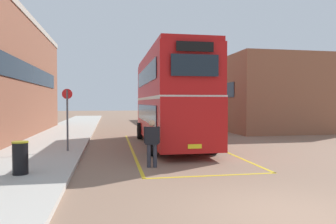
# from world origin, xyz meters

# --- Properties ---
(ground_plane) EXTENTS (135.60, 135.60, 0.00)m
(ground_plane) POSITION_xyz_m (0.00, 14.40, 0.00)
(ground_plane) COLOR #846651
(sidewalk_left) EXTENTS (4.00, 57.60, 0.14)m
(sidewalk_left) POSITION_xyz_m (-6.50, 16.80, 0.07)
(sidewalk_left) COLOR #B2ADA3
(sidewalk_left) RESTS_ON ground
(depot_building_right) EXTENTS (8.48, 16.65, 5.79)m
(depot_building_right) POSITION_xyz_m (9.71, 21.92, 2.89)
(depot_building_right) COLOR brown
(depot_building_right) RESTS_ON ground
(double_decker_bus) EXTENTS (3.00, 10.01, 4.75)m
(double_decker_bus) POSITION_xyz_m (-0.24, 10.46, 2.51)
(double_decker_bus) COLOR black
(double_decker_bus) RESTS_ON ground
(single_deck_bus) EXTENTS (2.85, 9.54, 3.02)m
(single_deck_bus) POSITION_xyz_m (3.47, 31.18, 1.64)
(single_deck_bus) COLOR black
(single_deck_bus) RESTS_ON ground
(pedestrian_boarding) EXTENTS (0.55, 0.29, 1.64)m
(pedestrian_boarding) POSITION_xyz_m (-1.94, 5.10, 0.94)
(pedestrian_boarding) COLOR #2D2D38
(pedestrian_boarding) RESTS_ON ground
(litter_bin) EXTENTS (0.46, 0.46, 0.97)m
(litter_bin) POSITION_xyz_m (-5.95, 4.18, 0.62)
(litter_bin) COLOR black
(litter_bin) RESTS_ON sidewalk_left
(bus_stop_sign) EXTENTS (0.44, 0.08, 2.69)m
(bus_stop_sign) POSITION_xyz_m (-5.16, 8.55, 1.76)
(bus_stop_sign) COLOR #4C4C51
(bus_stop_sign) RESTS_ON sidewalk_left
(bay_marking_yellow) EXTENTS (4.42, 12.01, 0.01)m
(bay_marking_yellow) POSITION_xyz_m (-0.25, 8.56, 0.00)
(bay_marking_yellow) COLOR gold
(bay_marking_yellow) RESTS_ON ground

